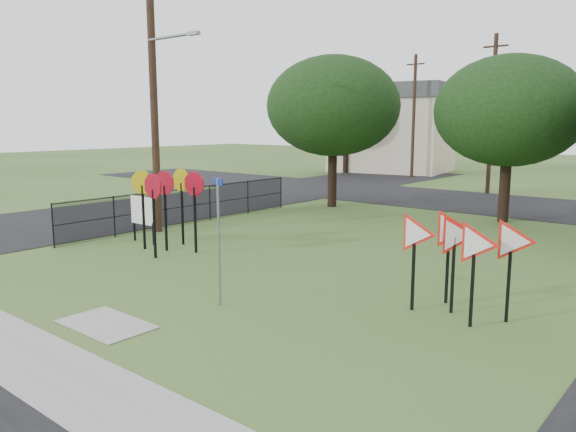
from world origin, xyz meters
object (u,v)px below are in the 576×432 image
object	(u,v)px
street_name_sign	(219,233)
info_board	(143,212)
stop_sign_cluster	(167,192)
yield_sign_cluster	(460,240)

from	to	relation	value
street_name_sign	info_board	world-z (taller)	street_name_sign
stop_sign_cluster	info_board	xyz separation A→B (m)	(-1.65, 0.23, -0.86)
stop_sign_cluster	info_board	bearing A→B (deg)	172.23
street_name_sign	yield_sign_cluster	bearing A→B (deg)	32.78
stop_sign_cluster	yield_sign_cluster	bearing A→B (deg)	0.51
yield_sign_cluster	info_board	world-z (taller)	yield_sign_cluster
street_name_sign	stop_sign_cluster	world-z (taller)	street_name_sign
info_board	yield_sign_cluster	bearing A→B (deg)	-0.72
street_name_sign	yield_sign_cluster	xyz separation A→B (m)	(4.37, 2.81, -0.03)
stop_sign_cluster	yield_sign_cluster	distance (m)	9.63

